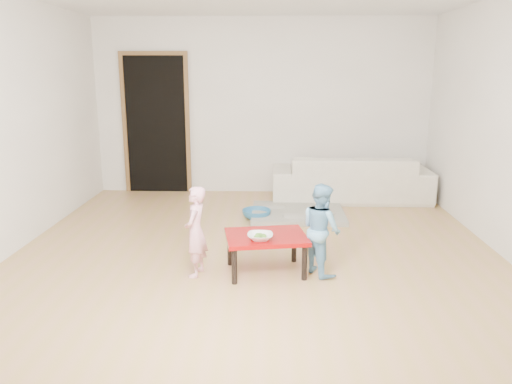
{
  "coord_description": "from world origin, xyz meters",
  "views": [
    {
      "loc": [
        0.16,
        -5.05,
        1.84
      ],
      "look_at": [
        0.0,
        -0.2,
        0.65
      ],
      "focal_mm": 35.0,
      "sensor_mm": 36.0,
      "label": 1
    }
  ],
  "objects_px": {
    "child_pink": "(196,232)",
    "child_blue": "(321,229)",
    "sofa": "(350,177)",
    "bowl": "(260,237)",
    "red_table": "(266,254)",
    "basin": "(257,214)"
  },
  "relations": [
    {
      "from": "red_table",
      "to": "child_blue",
      "type": "relative_size",
      "value": 0.86
    },
    {
      "from": "bowl",
      "to": "child_pink",
      "type": "relative_size",
      "value": 0.27
    },
    {
      "from": "child_pink",
      "to": "child_blue",
      "type": "height_order",
      "value": "child_blue"
    },
    {
      "from": "sofa",
      "to": "child_blue",
      "type": "distance_m",
      "value": 2.82
    },
    {
      "from": "red_table",
      "to": "bowl",
      "type": "height_order",
      "value": "bowl"
    },
    {
      "from": "child_pink",
      "to": "child_blue",
      "type": "relative_size",
      "value": 0.98
    },
    {
      "from": "sofa",
      "to": "bowl",
      "type": "xyz_separation_m",
      "value": [
        -1.24,
        -2.88,
        0.07
      ]
    },
    {
      "from": "child_pink",
      "to": "red_table",
      "type": "bearing_deg",
      "value": 105.5
    },
    {
      "from": "red_table",
      "to": "child_pink",
      "type": "bearing_deg",
      "value": -172.32
    },
    {
      "from": "sofa",
      "to": "red_table",
      "type": "height_order",
      "value": "sofa"
    },
    {
      "from": "bowl",
      "to": "basin",
      "type": "height_order",
      "value": "bowl"
    },
    {
      "from": "sofa",
      "to": "basin",
      "type": "relative_size",
      "value": 6.12
    },
    {
      "from": "sofa",
      "to": "red_table",
      "type": "relative_size",
      "value": 3.07
    },
    {
      "from": "bowl",
      "to": "child_blue",
      "type": "distance_m",
      "value": 0.57
    },
    {
      "from": "red_table",
      "to": "basin",
      "type": "xyz_separation_m",
      "value": [
        -0.14,
        1.73,
        -0.13
      ]
    },
    {
      "from": "red_table",
      "to": "bowl",
      "type": "distance_m",
      "value": 0.26
    },
    {
      "from": "bowl",
      "to": "child_pink",
      "type": "bearing_deg",
      "value": 175.23
    },
    {
      "from": "red_table",
      "to": "basin",
      "type": "relative_size",
      "value": 2.0
    },
    {
      "from": "bowl",
      "to": "basin",
      "type": "distance_m",
      "value": 1.9
    },
    {
      "from": "sofa",
      "to": "child_blue",
      "type": "relative_size",
      "value": 2.64
    },
    {
      "from": "child_pink",
      "to": "basin",
      "type": "height_order",
      "value": "child_pink"
    },
    {
      "from": "red_table",
      "to": "sofa",
      "type": "bearing_deg",
      "value": 66.63
    }
  ]
}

